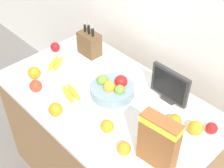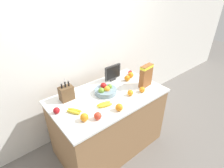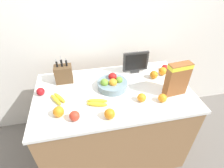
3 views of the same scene
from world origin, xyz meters
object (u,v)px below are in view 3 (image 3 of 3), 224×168
apple_near_bananas (165,68)px  orange_front_right (154,75)px  banana_bunch_left (58,99)px  orange_mid_left (142,98)px  banana_bunch_right (97,103)px  fruit_bowl (112,83)px  orange_by_cereal (59,112)px  cereal_box (177,78)px  knife_block (64,74)px  apple_front (41,92)px  orange_mid_right (110,114)px  orange_near_bowl (162,98)px  apple_rightmost (75,116)px  small_monitor (136,62)px  orange_front_left (163,71)px

apple_near_bananas → orange_front_right: 0.21m
banana_bunch_left → orange_mid_left: 0.73m
banana_bunch_right → apple_near_bananas: bearing=25.7°
fruit_bowl → orange_by_cereal: size_ratio=3.23×
orange_by_cereal → cereal_box: bearing=4.1°
fruit_bowl → banana_bunch_right: fruit_bowl is taller
banana_bunch_left → orange_mid_left: size_ratio=2.45×
knife_block → orange_mid_left: size_ratio=3.78×
apple_front → orange_mid_right: (0.56, -0.40, 0.01)m
orange_near_bowl → apple_rightmost: bearing=-175.4°
banana_bunch_left → orange_near_bowl: (0.89, -0.20, 0.02)m
orange_mid_right → fruit_bowl: bearing=75.1°
orange_mid_left → fruit_bowl: bearing=130.8°
small_monitor → apple_front: 0.97m
knife_block → orange_mid_right: (0.35, -0.57, -0.05)m
apple_front → orange_mid_right: size_ratio=0.85×
banana_bunch_right → orange_near_bowl: bearing=-7.8°
apple_near_bananas → small_monitor: bearing=175.8°
apple_rightmost → apple_front: 0.47m
apple_rightmost → knife_block: bearing=98.7°
banana_bunch_left → fruit_bowl: bearing=9.8°
banana_bunch_right → orange_mid_left: bearing=-5.3°
orange_mid_right → apple_near_bananas: bearing=37.6°
fruit_bowl → apple_front: fruit_bowl is taller
orange_near_bowl → cereal_box: bearing=28.2°
orange_by_cereal → fruit_bowl: bearing=29.4°
cereal_box → apple_near_bananas: size_ratio=4.54×
knife_block → orange_front_right: bearing=-8.0°
small_monitor → orange_front_right: 0.23m
cereal_box → banana_bunch_left: size_ratio=1.67×
banana_bunch_right → orange_by_cereal: size_ratio=2.19×
banana_bunch_left → orange_front_left: orange_front_left is taller
cereal_box → apple_front: bearing=163.3°
banana_bunch_right → apple_rightmost: apple_rightmost is taller
fruit_bowl → banana_bunch_left: 0.51m
knife_block → fruit_bowl: 0.49m
apple_near_bananas → orange_by_cereal: (-1.11, -0.45, 0.01)m
knife_block → apple_front: (-0.21, -0.17, -0.05)m
orange_mid_left → orange_front_left: size_ratio=0.89×
fruit_bowl → cereal_box: bearing=-20.6°
apple_near_bananas → apple_front: apple_front is taller
banana_bunch_left → orange_front_right: (0.95, 0.15, 0.02)m
banana_bunch_left → apple_front: (-0.15, 0.11, 0.02)m
cereal_box → apple_rightmost: bearing=-177.3°
knife_block → banana_bunch_right: bearing=-55.4°
orange_front_right → orange_by_cereal: (-0.93, -0.34, 0.00)m
banana_bunch_left → apple_near_bananas: bearing=13.2°
banana_bunch_right → apple_rightmost: 0.24m
fruit_bowl → orange_front_right: fruit_bowl is taller
cereal_box → orange_near_bowl: 0.22m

